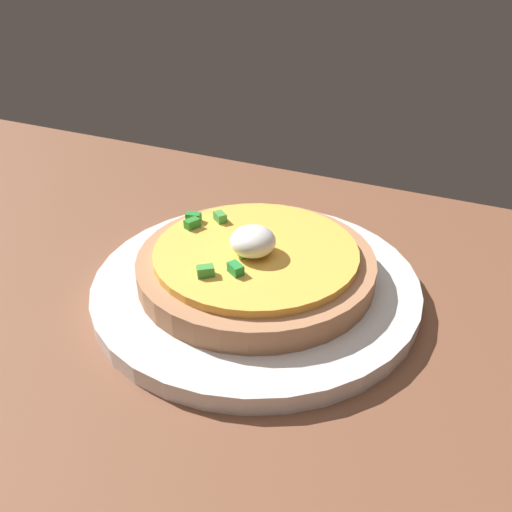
# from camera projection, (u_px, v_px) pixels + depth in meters

# --- Properties ---
(dining_table) EXTENTS (1.18, 0.82, 0.03)m
(dining_table) POSITION_uv_depth(u_px,v_px,m) (118.00, 406.00, 0.35)
(dining_table) COLOR brown
(dining_table) RESTS_ON ground
(plate) EXTENTS (0.27, 0.27, 0.02)m
(plate) POSITION_uv_depth(u_px,v_px,m) (256.00, 284.00, 0.44)
(plate) COLOR silver
(plate) RESTS_ON dining_table
(pizza) EXTENTS (0.20, 0.20, 0.05)m
(pizza) POSITION_uv_depth(u_px,v_px,m) (256.00, 262.00, 0.42)
(pizza) COLOR #AD7853
(pizza) RESTS_ON plate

